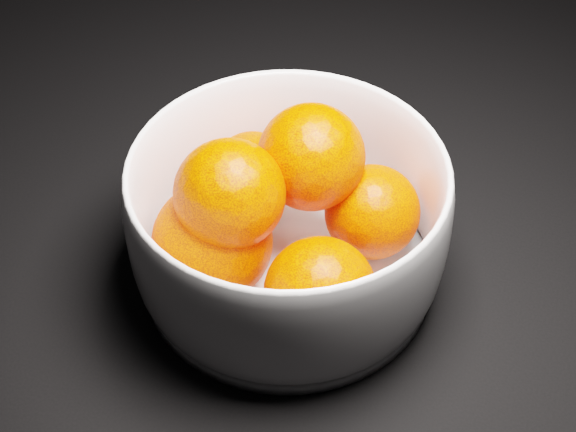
% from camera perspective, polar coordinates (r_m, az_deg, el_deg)
% --- Properties ---
extents(bowl, '(0.25, 0.25, 0.12)m').
position_cam_1_polar(bowl, '(0.62, -0.00, -0.39)').
color(bowl, white).
rests_on(bowl, ground).
extents(orange_pile, '(0.19, 0.18, 0.13)m').
position_cam_1_polar(orange_pile, '(0.61, -0.81, 0.07)').
color(orange_pile, '#FF3B00').
rests_on(orange_pile, bowl).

